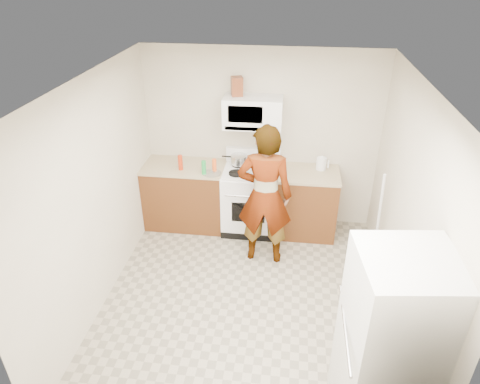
% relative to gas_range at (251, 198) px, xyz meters
% --- Properties ---
extents(floor, '(3.60, 3.60, 0.00)m').
position_rel_gas_range_xyz_m(floor, '(0.10, -1.48, -0.49)').
color(floor, gray).
rests_on(floor, ground).
extents(back_wall, '(3.20, 0.02, 2.50)m').
position_rel_gas_range_xyz_m(back_wall, '(0.10, 0.31, 0.76)').
color(back_wall, beige).
rests_on(back_wall, floor).
extents(right_wall, '(0.02, 3.60, 2.50)m').
position_rel_gas_range_xyz_m(right_wall, '(1.69, -1.48, 0.76)').
color(right_wall, beige).
rests_on(right_wall, floor).
extents(cabinet_left, '(1.12, 0.62, 0.90)m').
position_rel_gas_range_xyz_m(cabinet_left, '(-0.94, 0.01, -0.04)').
color(cabinet_left, '#5A3315').
rests_on(cabinet_left, floor).
extents(counter_left, '(1.14, 0.64, 0.03)m').
position_rel_gas_range_xyz_m(counter_left, '(-0.94, 0.01, 0.43)').
color(counter_left, tan).
rests_on(counter_left, cabinet_left).
extents(cabinet_right, '(0.80, 0.62, 0.90)m').
position_rel_gas_range_xyz_m(cabinet_right, '(0.78, 0.01, -0.04)').
color(cabinet_right, '#5A3315').
rests_on(cabinet_right, floor).
extents(counter_right, '(0.82, 0.64, 0.03)m').
position_rel_gas_range_xyz_m(counter_right, '(0.78, 0.01, 0.43)').
color(counter_right, tan).
rests_on(counter_right, cabinet_right).
extents(gas_range, '(0.76, 0.65, 1.13)m').
position_rel_gas_range_xyz_m(gas_range, '(0.00, 0.00, 0.00)').
color(gas_range, white).
rests_on(gas_range, floor).
extents(microwave, '(0.76, 0.38, 0.40)m').
position_rel_gas_range_xyz_m(microwave, '(0.00, 0.13, 1.21)').
color(microwave, white).
rests_on(microwave, back_wall).
extents(person, '(0.68, 0.45, 1.84)m').
position_rel_gas_range_xyz_m(person, '(0.24, -0.67, 0.44)').
color(person, tan).
rests_on(person, floor).
extents(fridge, '(0.78, 0.78, 1.70)m').
position_rel_gas_range_xyz_m(fridge, '(1.38, -2.76, 0.36)').
color(fridge, silver).
rests_on(fridge, floor).
extents(kettle, '(0.17, 0.17, 0.17)m').
position_rel_gas_range_xyz_m(kettle, '(0.94, 0.13, 0.53)').
color(kettle, white).
rests_on(kettle, counter_right).
extents(jug, '(0.17, 0.17, 0.24)m').
position_rel_gas_range_xyz_m(jug, '(-0.21, 0.17, 1.53)').
color(jug, brown).
rests_on(jug, microwave).
extents(saucepan, '(0.28, 0.28, 0.12)m').
position_rel_gas_range_xyz_m(saucepan, '(-0.18, 0.13, 0.53)').
color(saucepan, silver).
rests_on(saucepan, gas_range).
extents(tray, '(0.29, 0.24, 0.05)m').
position_rel_gas_range_xyz_m(tray, '(0.09, -0.09, 0.47)').
color(tray, white).
rests_on(tray, gas_range).
extents(bottle_spray, '(0.08, 0.08, 0.21)m').
position_rel_gas_range_xyz_m(bottle_spray, '(-0.95, -0.12, 0.55)').
color(bottle_spray, '#B82D0D').
rests_on(bottle_spray, counter_left).
extents(bottle_hot_sauce, '(0.06, 0.06, 0.18)m').
position_rel_gas_range_xyz_m(bottle_hot_sauce, '(-0.48, -0.11, 0.54)').
color(bottle_hot_sauce, '#FF5C1C').
rests_on(bottle_hot_sauce, counter_left).
extents(bottle_green_cap, '(0.07, 0.07, 0.19)m').
position_rel_gas_range_xyz_m(bottle_green_cap, '(-0.61, -0.21, 0.55)').
color(bottle_green_cap, '#1A9139').
rests_on(bottle_green_cap, counter_left).
extents(pot_lid, '(0.34, 0.34, 0.01)m').
position_rel_gas_range_xyz_m(pot_lid, '(-0.51, -0.18, 0.46)').
color(pot_lid, silver).
rests_on(pot_lid, counter_left).
extents(broom, '(0.15, 0.29, 1.37)m').
position_rel_gas_range_xyz_m(broom, '(1.61, -0.69, 0.21)').
color(broom, white).
rests_on(broom, floor).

